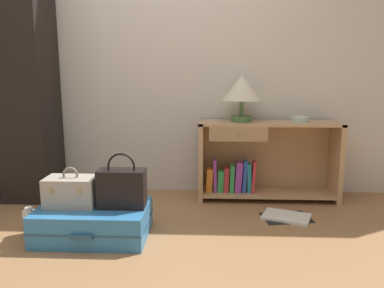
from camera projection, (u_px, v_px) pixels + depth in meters
The scene contains 11 objects.
ground_plane at pixel (124, 266), 2.18m from camera, with size 9.00×9.00×0.00m, color #9E7047.
back_wall at pixel (156, 48), 3.42m from camera, with size 6.40×0.10×2.60m, color beige.
wardrobe at pixel (4, 82), 3.24m from camera, with size 0.80×0.47×2.02m.
bookshelf at pixel (261, 160), 3.32m from camera, with size 1.19×0.36×0.68m.
table_lamp at pixel (242, 90), 3.20m from camera, with size 0.33×0.33×0.39m.
bowl at pixel (300, 119), 3.25m from camera, with size 0.15×0.15×0.04m, color silver.
suitcase_large at pixel (94, 222), 2.56m from camera, with size 0.73×0.50×0.21m.
train_case at pixel (71, 191), 2.54m from camera, with size 0.33×0.21×0.27m.
handbag at pixel (122, 188), 2.51m from camera, with size 0.31×0.15×0.36m.
bottle at pixel (30, 222), 2.59m from camera, with size 0.08×0.08×0.19m.
open_book_on_floor at pixel (286, 217), 2.91m from camera, with size 0.41×0.35×0.02m.
Camera 1 is at (0.48, -2.00, 1.09)m, focal length 35.79 mm.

